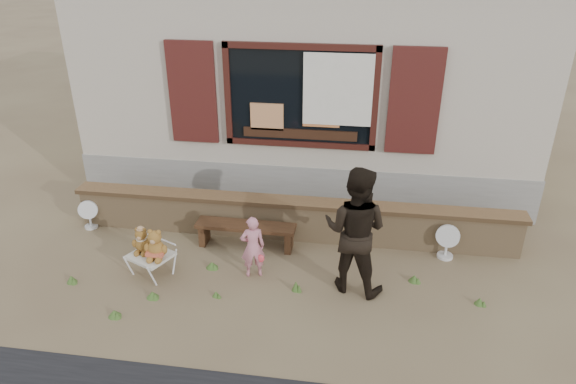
% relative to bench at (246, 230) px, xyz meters
% --- Properties ---
extents(ground, '(80.00, 80.00, 0.00)m').
position_rel_bench_xyz_m(ground, '(0.66, -0.61, -0.29)').
color(ground, brown).
rests_on(ground, ground).
extents(shopfront, '(8.04, 5.13, 4.00)m').
position_rel_bench_xyz_m(shopfront, '(0.66, 3.88, 1.71)').
color(shopfront, '#A79987').
rests_on(shopfront, ground).
extents(brick_wall, '(7.10, 0.36, 0.67)m').
position_rel_bench_xyz_m(brick_wall, '(0.66, 0.39, 0.05)').
color(brick_wall, tan).
rests_on(brick_wall, ground).
extents(bench, '(1.55, 0.35, 0.40)m').
position_rel_bench_xyz_m(bench, '(0.00, 0.00, 0.00)').
color(bench, '#382213').
rests_on(bench, ground).
extents(folding_chair, '(0.70, 0.67, 0.34)m').
position_rel_bench_xyz_m(folding_chair, '(-1.17, -0.93, 0.02)').
color(folding_chair, beige).
rests_on(folding_chair, ground).
extents(teddy_bear_left, '(0.37, 0.35, 0.39)m').
position_rel_bench_xyz_m(teddy_bear_left, '(-1.29, -0.88, 0.25)').
color(teddy_bear_left, brown).
rests_on(teddy_bear_left, folding_chair).
extents(teddy_bear_right, '(0.42, 0.40, 0.45)m').
position_rel_bench_xyz_m(teddy_bear_right, '(-1.04, -0.99, 0.28)').
color(teddy_bear_right, brown).
rests_on(teddy_bear_right, folding_chair).
extents(child, '(0.40, 0.32, 0.94)m').
position_rel_bench_xyz_m(child, '(0.27, -0.73, 0.18)').
color(child, pink).
rests_on(child, ground).
extents(adult, '(1.03, 0.89, 1.80)m').
position_rel_bench_xyz_m(adult, '(1.67, -0.80, 0.61)').
color(adult, black).
rests_on(adult, ground).
extents(fan_left, '(0.33, 0.21, 0.51)m').
position_rel_bench_xyz_m(fan_left, '(-2.70, 0.19, -0.03)').
color(fan_left, silver).
rests_on(fan_left, ground).
extents(fan_right, '(0.36, 0.24, 0.57)m').
position_rel_bench_xyz_m(fan_right, '(3.05, 0.14, -0.01)').
color(fan_right, silver).
rests_on(fan_right, ground).
extents(grass_tufts, '(5.71, 1.49, 0.15)m').
position_rel_bench_xyz_m(grass_tufts, '(0.10, -1.12, -0.24)').
color(grass_tufts, '#406026').
rests_on(grass_tufts, ground).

